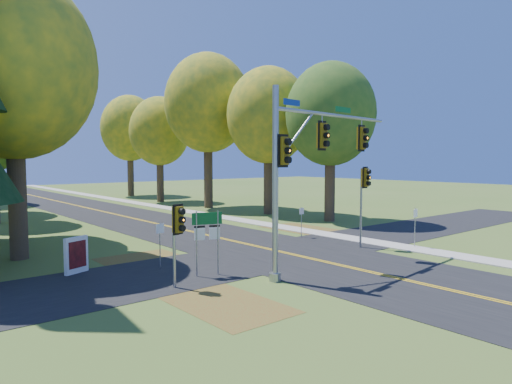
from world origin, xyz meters
TOP-DOWN VIEW (x-y plane):
  - ground at (0.00, 0.00)m, footprint 160.00×160.00m
  - road_main at (0.00, 0.00)m, footprint 8.00×160.00m
  - road_cross at (0.00, 2.00)m, footprint 60.00×6.00m
  - centerline_left at (-0.10, 0.00)m, footprint 0.10×160.00m
  - centerline_right at (0.10, 0.00)m, footprint 0.10×160.00m
  - sidewalk_east at (6.20, 0.00)m, footprint 1.60×160.00m
  - leaf_patch_w_near at (-6.50, 4.00)m, footprint 4.00×6.00m
  - leaf_patch_e at (6.80, 6.00)m, footprint 3.50×8.00m
  - leaf_patch_w_far at (-7.50, -3.00)m, footprint 3.00×5.00m
  - tree_w_a at (-11.13, 9.38)m, footprint 8.00×8.00m
  - tree_e_a at (11.57, 8.77)m, footprint 7.20×7.20m
  - tree_e_b at (10.97, 15.58)m, footprint 7.60×7.60m
  - tree_e_c at (9.88, 23.69)m, footprint 8.80×8.80m
  - tree_e_d at (9.26, 32.87)m, footprint 7.00×7.00m
  - tree_e_e at (10.47, 43.58)m, footprint 7.80×7.80m
  - traffic_mast at (-2.06, -1.81)m, footprint 8.69×1.52m
  - east_signal_pole at (4.35, -0.01)m, footprint 0.53×0.61m
  - ped_signal_pole at (-7.80, -0.42)m, footprint 0.51×0.60m
  - route_sign_cluster at (-5.82, 0.52)m, footprint 1.24×0.47m
  - info_kiosk at (-10.00, 4.50)m, footprint 1.14×0.58m
  - reg_sign_e_north at (4.20, 4.72)m, footprint 0.37×0.06m
  - reg_sign_e_south at (6.73, -1.75)m, footprint 0.43×0.08m
  - reg_sign_w at (-6.70, 3.07)m, footprint 0.40×0.06m

SIDE VIEW (x-z plane):
  - ground at x=0.00m, z-range 0.00..0.00m
  - leaf_patch_w_near at x=-6.50m, z-range 0.00..0.01m
  - leaf_patch_e at x=6.80m, z-range 0.00..0.01m
  - leaf_patch_w_far at x=-7.50m, z-range 0.00..0.01m
  - road_cross at x=0.00m, z-range 0.00..0.02m
  - road_main at x=0.00m, z-range 0.00..0.02m
  - centerline_left at x=-0.10m, z-range 0.02..0.03m
  - centerline_right at x=0.10m, z-range 0.02..0.03m
  - sidewalk_east at x=6.20m, z-range 0.00..0.06m
  - info_kiosk at x=-10.00m, z-range 0.00..1.61m
  - reg_sign_e_north at x=4.20m, z-range 0.36..2.32m
  - reg_sign_w at x=-6.70m, z-range 0.39..2.51m
  - reg_sign_e_south at x=6.73m, z-range 0.42..2.68m
  - route_sign_cluster at x=-5.82m, z-range 0.57..3.37m
  - ped_signal_pole at x=-7.80m, z-range 0.80..4.08m
  - east_signal_pole at x=4.35m, z-range 1.18..5.76m
  - traffic_mast at x=-2.06m, z-range 1.13..9.06m
  - tree_e_d at x=9.26m, z-range 2.08..14.40m
  - tree_e_a at x=11.57m, z-range 2.16..14.90m
  - tree_e_b at x=10.97m, z-range 2.23..15.56m
  - tree_e_e at x=10.47m, z-range 2.32..16.06m
  - tree_w_a at x=-11.13m, z-range 2.41..16.56m
  - tree_e_c at x=9.88m, z-range 2.77..18.56m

